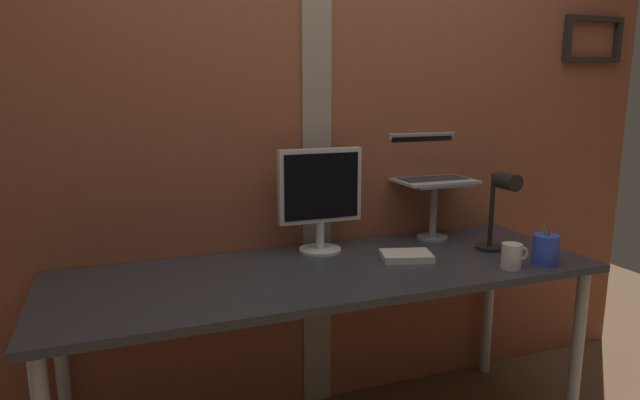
% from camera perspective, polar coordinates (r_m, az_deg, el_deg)
% --- Properties ---
extents(brick_wall_back, '(3.51, 0.16, 2.49)m').
position_cam_1_polar(brick_wall_back, '(2.47, 0.02, 6.69)').
color(brick_wall_back, brown).
rests_on(brick_wall_back, ground_plane).
extents(desk, '(2.10, 0.70, 0.77)m').
position_cam_1_polar(desk, '(2.17, 0.95, -8.80)').
color(desk, '#333338').
rests_on(desk, ground_plane).
extents(monitor, '(0.36, 0.18, 0.44)m').
position_cam_1_polar(monitor, '(2.31, 0.02, 0.79)').
color(monitor, silver).
rests_on(monitor, desk).
extents(laptop_stand, '(0.28, 0.22, 0.27)m').
position_cam_1_polar(laptop_stand, '(2.57, 11.65, -0.11)').
color(laptop_stand, gray).
rests_on(laptop_stand, desk).
extents(laptop, '(0.35, 0.30, 0.21)m').
position_cam_1_polar(laptop, '(2.60, 10.95, 3.30)').
color(laptop, '#ADB2B7').
rests_on(laptop, laptop_stand).
extents(desk_lamp, '(0.12, 0.20, 0.35)m').
position_cam_1_polar(desk_lamp, '(2.42, 18.06, -0.30)').
color(desk_lamp, black).
rests_on(desk_lamp, desk).
extents(pen_cup, '(0.10, 0.10, 0.16)m').
position_cam_1_polar(pen_cup, '(2.36, 22.22, -4.72)').
color(pen_cup, blue).
rests_on(pen_cup, desk).
extents(coffee_mug, '(0.12, 0.08, 0.10)m').
position_cam_1_polar(coffee_mug, '(2.26, 19.19, -5.47)').
color(coffee_mug, silver).
rests_on(coffee_mug, desk).
extents(paper_clutter_stack, '(0.23, 0.19, 0.03)m').
position_cam_1_polar(paper_clutter_stack, '(2.28, 8.85, -5.69)').
color(paper_clutter_stack, silver).
rests_on(paper_clutter_stack, desk).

